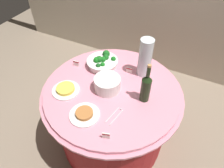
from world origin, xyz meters
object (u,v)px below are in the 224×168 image
label_placard_rear (76,63)px  broccoli_bowl (102,62)px  plate_stack (107,84)px  wine_bottle (146,87)px  food_plate_peanuts (84,114)px  decorative_fruit_vase (145,59)px  label_placard_front (106,135)px  serving_tongs (115,115)px  label_placard_mid (129,70)px  food_plate_fried_egg (66,89)px

label_placard_rear → broccoli_bowl: bearing=27.5°
plate_stack → broccoli_bowl: bearing=125.6°
wine_bottle → food_plate_peanuts: (-0.33, -0.33, -0.12)m
label_placard_rear → decorative_fruit_vase: bearing=16.2°
decorative_fruit_vase → label_placard_rear: (-0.58, -0.17, -0.13)m
wine_bottle → food_plate_peanuts: wine_bottle is taller
food_plate_peanuts → label_placard_rear: 0.57m
label_placard_front → plate_stack: bearing=115.8°
serving_tongs → label_placard_mid: (-0.09, 0.48, 0.03)m
decorative_fruit_vase → serving_tongs: bearing=-92.7°
label_placard_front → label_placard_mid: same height
food_plate_peanuts → label_placard_rear: (-0.36, 0.44, 0.02)m
wine_bottle → food_plate_fried_egg: 0.63m
plate_stack → label_placard_rear: (-0.39, 0.13, -0.02)m
wine_bottle → decorative_fruit_vase: (-0.11, 0.28, 0.03)m
broccoli_bowl → plate_stack: (0.17, -0.24, 0.01)m
label_placard_mid → food_plate_fried_egg: bearing=-130.8°
wine_bottle → label_placard_front: (-0.11, -0.43, -0.10)m
broccoli_bowl → label_placard_front: 0.74m
wine_bottle → label_placard_mid: size_ratio=6.11×
broccoli_bowl → wine_bottle: bearing=-24.5°
broccoli_bowl → decorative_fruit_vase: size_ratio=0.82×
broccoli_bowl → label_placard_rear: bearing=-152.5°
broccoli_bowl → label_placard_mid: size_ratio=5.09×
plate_stack → decorative_fruit_vase: bearing=57.4°
broccoli_bowl → wine_bottle: size_ratio=0.83×
broccoli_bowl → food_plate_peanuts: bearing=-75.1°
label_placard_front → food_plate_peanuts: bearing=156.9°
food_plate_peanuts → label_placard_front: bearing=-23.1°
broccoli_bowl → serving_tongs: 0.57m
food_plate_fried_egg → label_placard_front: 0.54m
plate_stack → food_plate_fried_egg: (-0.29, -0.17, -0.04)m
plate_stack → food_plate_fried_egg: bearing=-150.0°
broccoli_bowl → plate_stack: size_ratio=1.33×
wine_bottle → label_placard_rear: (-0.69, 0.11, -0.10)m
plate_stack → decorative_fruit_vase: decorative_fruit_vase is taller
food_plate_peanuts → label_placard_mid: size_ratio=4.00×
label_placard_front → label_placard_mid: 0.67m
plate_stack → food_plate_fried_egg: plate_stack is taller
decorative_fruit_vase → food_plate_fried_egg: bearing=-135.8°
plate_stack → food_plate_fried_egg: size_ratio=0.95×
label_placard_mid → label_placard_rear: size_ratio=1.00×
serving_tongs → label_placard_front: size_ratio=3.05×
serving_tongs → food_plate_peanuts: size_ratio=0.76×
plate_stack → decorative_fruit_vase: size_ratio=0.62×
food_plate_fried_egg → label_placard_front: (0.48, -0.23, 0.02)m
plate_stack → wine_bottle: 0.31m
decorative_fruit_vase → label_placard_mid: bearing=-159.7°
wine_bottle → label_placard_rear: size_ratio=6.11×
serving_tongs → label_placard_front: bearing=-82.3°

